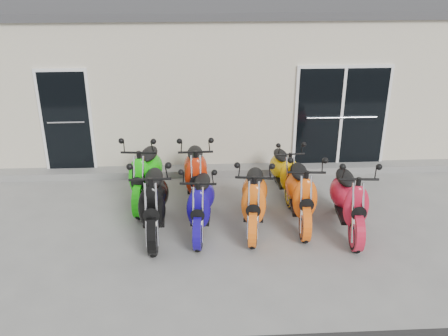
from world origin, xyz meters
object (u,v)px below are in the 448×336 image
Objects in this scene: scooter_front_orange_a at (254,190)px; scooter_front_orange_b at (302,185)px; scooter_back_red at (196,165)px; scooter_front_red at (350,192)px; scooter_front_blue at (201,195)px; scooter_back_yellow at (285,165)px; scooter_front_black at (153,193)px; scooter_back_green at (145,166)px.

scooter_front_orange_b is (0.84, 0.14, 0.01)m from scooter_front_orange_a.
scooter_front_red is at bearing -27.60° from scooter_back_red.
scooter_front_orange_a is at bearing 9.38° from scooter_front_blue.
scooter_front_orange_a reaches higher than scooter_back_yellow.
scooter_back_red is 1.74m from scooter_back_yellow.
scooter_front_orange_b is 1.15× the size of scooter_back_yellow.
scooter_front_orange_b reaches higher than scooter_front_blue.
scooter_front_orange_b is at bearing -28.88° from scooter_back_red.
scooter_front_black is 1.03× the size of scooter_back_green.
scooter_front_black is at bearing -170.58° from scooter_front_orange_b.
scooter_back_yellow is at bearing 9.30° from scooter_back_green.
scooter_front_black reaches higher than scooter_front_blue.
scooter_back_green is (-2.79, 0.96, 0.02)m from scooter_front_orange_b.
scooter_back_green is at bearing 179.70° from scooter_back_yellow.
scooter_front_orange_a is 0.85m from scooter_front_orange_b.
scooter_back_green is (-0.24, 1.19, -0.02)m from scooter_front_black.
scooter_back_yellow is at bearing 67.32° from scooter_front_orange_a.
scooter_back_yellow is (-0.11, 1.11, -0.09)m from scooter_front_orange_b.
scooter_front_orange_a is 0.98× the size of scooter_back_red.
scooter_front_orange_a is (0.92, 0.07, 0.04)m from scooter_front_blue.
scooter_front_orange_b is at bearing 160.76° from scooter_front_red.
scooter_back_red is at bearing 156.28° from scooter_front_orange_b.
scooter_back_red is at bearing 139.56° from scooter_front_orange_a.
scooter_front_orange_b is 2.08m from scooter_back_red.
scooter_front_black is 1.21× the size of scooter_back_yellow.
scooter_back_red reaches higher than scooter_front_orange_a.
scooter_front_black is 1.71m from scooter_front_orange_a.
scooter_front_orange_b reaches higher than scooter_back_yellow.
scooter_back_yellow is (2.44, 1.34, -0.13)m from scooter_front_black.
scooter_front_red reaches higher than scooter_front_orange_b.
scooter_back_green is at bearing 158.31° from scooter_front_orange_a.
scooter_front_orange_b is 0.99× the size of scooter_front_red.
scooter_front_blue is 0.95× the size of scooter_front_orange_a.
scooter_front_blue is 0.92× the size of scooter_back_green.
scooter_front_red is 1.00× the size of scooter_back_red.
scooter_front_blue is 0.93× the size of scooter_front_red.
scooter_front_black is 1.05× the size of scooter_back_red.
scooter_front_black is 1.12× the size of scooter_front_blue.
scooter_front_blue is (0.79, 0.02, -0.08)m from scooter_front_black.
scooter_front_blue is 1.08× the size of scooter_back_yellow.
scooter_back_yellow is (1.65, 1.32, -0.05)m from scooter_front_blue.
scooter_back_green is at bearing 99.68° from scooter_front_black.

